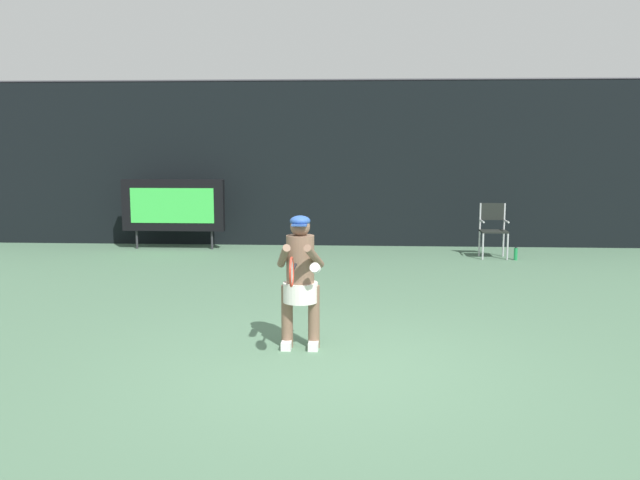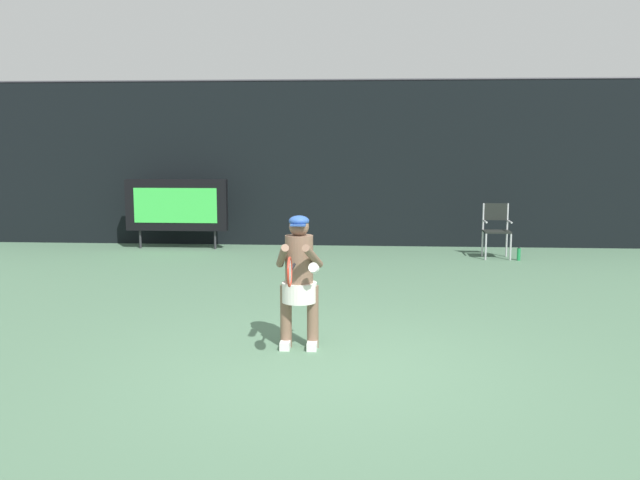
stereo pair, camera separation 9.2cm
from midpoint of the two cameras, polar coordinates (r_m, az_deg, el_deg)
ground at (r=7.00m, az=0.44°, el=-11.04°), size 18.00×22.00×0.03m
backdrop_screen at (r=15.30m, az=2.13°, el=6.28°), size 18.00×0.12×3.66m
scoreboard at (r=15.15m, az=-12.21°, el=2.82°), size 2.20×0.21×1.50m
umpire_chair at (r=14.15m, az=13.95°, el=1.07°), size 0.52×0.44×1.08m
water_bottle at (r=14.01m, az=15.69°, el=-1.11°), size 0.07×0.07×0.27m
tennis_player at (r=7.64m, az=-1.98°, el=-3.01°), size 0.53×0.61×1.49m
tennis_racket at (r=7.04m, az=-2.73°, el=-2.63°), size 0.03×0.60×0.31m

